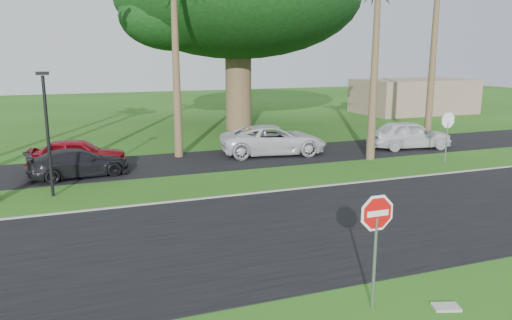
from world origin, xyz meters
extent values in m
plane|color=#244D13|center=(0.00, 0.00, 0.00)|extent=(120.00, 120.00, 0.00)
cube|color=black|center=(0.00, 2.00, 0.01)|extent=(120.00, 8.00, 0.02)
cube|color=black|center=(0.00, 12.50, 0.01)|extent=(120.00, 5.00, 0.02)
cube|color=gray|center=(0.00, 6.05, 0.03)|extent=(120.00, 0.12, 0.06)
cylinder|color=gray|center=(0.50, -3.00, 1.00)|extent=(0.07, 0.07, 2.00)
cylinder|color=white|center=(0.50, -3.00, 2.10)|extent=(1.05, 0.02, 1.05)
cylinder|color=red|center=(0.50, -3.00, 2.10)|extent=(0.90, 0.02, 0.90)
cube|color=white|center=(0.50, -3.00, 2.10)|extent=(0.50, 0.02, 0.12)
cylinder|color=gray|center=(12.00, 8.00, 1.00)|extent=(0.07, 0.07, 2.00)
cylinder|color=white|center=(12.00, 8.00, 2.10)|extent=(1.05, 0.02, 1.05)
cylinder|color=red|center=(12.00, 8.00, 2.10)|extent=(0.90, 0.02, 0.90)
cube|color=white|center=(12.00, 8.00, 2.10)|extent=(0.50, 0.02, 0.12)
cone|color=brown|center=(0.00, 14.00, 4.75)|extent=(0.44, 0.44, 9.50)
cone|color=brown|center=(9.00, 10.00, 4.25)|extent=(0.44, 0.44, 8.50)
cone|color=brown|center=(15.00, 13.00, 6.00)|extent=(0.44, 0.44, 12.00)
cylinder|color=brown|center=(6.00, 22.00, 3.00)|extent=(1.80, 1.80, 6.00)
cylinder|color=black|center=(-6.00, 8.50, 2.25)|extent=(0.12, 0.12, 4.50)
cube|color=black|center=(-6.00, 8.50, 4.58)|extent=(0.45, 0.25, 0.12)
cube|color=gray|center=(24.00, 26.00, 1.50)|extent=(10.00, 6.00, 3.00)
imported|color=maroon|center=(-4.98, 12.63, 0.74)|extent=(4.54, 2.38, 1.47)
imported|color=black|center=(-4.98, 11.27, 0.62)|extent=(4.47, 2.42, 1.23)
imported|color=silver|center=(4.82, 12.79, 0.77)|extent=(5.90, 3.37, 1.55)
imported|color=silver|center=(12.63, 11.68, 0.79)|extent=(4.87, 2.58, 1.58)
cube|color=#A0A098|center=(1.94, -3.59, 0.03)|extent=(0.63, 0.51, 0.06)
camera|label=1|loc=(-5.24, -11.19, 5.29)|focal=35.00mm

